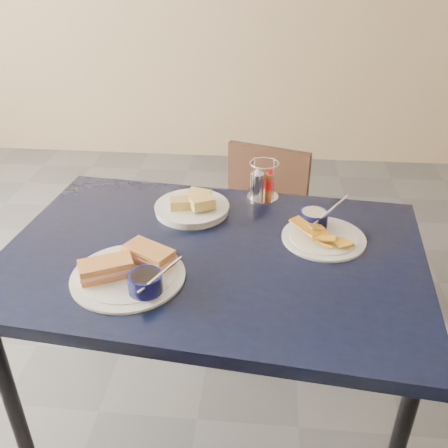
# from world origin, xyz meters

# --- Properties ---
(ground) EXTENTS (6.00, 6.00, 0.00)m
(ground) POSITION_xyz_m (0.00, 0.00, 0.00)
(ground) COLOR #4A4B4F
(ground) RESTS_ON ground
(dining_table) EXTENTS (1.31, 0.94, 0.75)m
(dining_table) POSITION_xyz_m (0.07, 0.01, 0.69)
(dining_table) COLOR black
(dining_table) RESTS_ON ground
(chair_far) EXTENTS (0.45, 0.45, 0.77)m
(chair_far) POSITION_xyz_m (0.17, 0.70, 0.44)
(chair_far) COLOR black
(chair_far) RESTS_ON ground
(sandwich_plate) EXTENTS (0.32, 0.31, 0.12)m
(sandwich_plate) POSITION_xyz_m (-0.14, -0.14, 0.77)
(sandwich_plate) COLOR white
(sandwich_plate) RESTS_ON dining_table
(plantain_plate) EXTENTS (0.26, 0.26, 0.12)m
(plantain_plate) POSITION_xyz_m (0.38, 0.12, 0.77)
(plantain_plate) COLOR white
(plantain_plate) RESTS_ON dining_table
(bread_basket) EXTENTS (0.24, 0.24, 0.07)m
(bread_basket) POSITION_xyz_m (-0.03, 0.24, 0.77)
(bread_basket) COLOR white
(bread_basket) RESTS_ON dining_table
(condiment_caddy) EXTENTS (0.11, 0.11, 0.14)m
(condiment_caddy) POSITION_xyz_m (0.20, 0.36, 0.81)
(condiment_caddy) COLOR silver
(condiment_caddy) RESTS_ON dining_table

